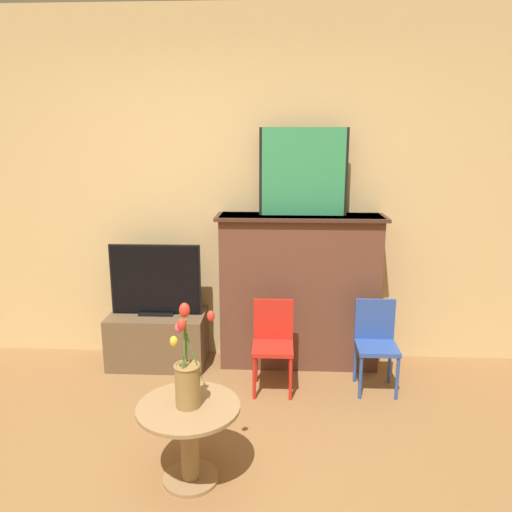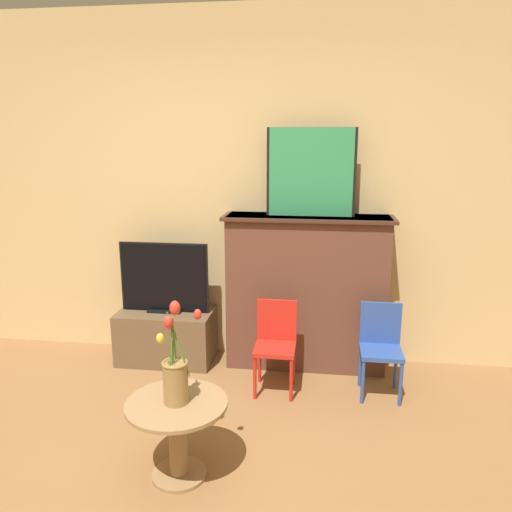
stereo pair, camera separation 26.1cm
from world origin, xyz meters
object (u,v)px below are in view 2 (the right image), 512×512
chair_blue (381,343)px  vase_tulips (175,372)px  tv_monitor (164,279)px  chair_red (276,340)px  painting (311,172)px

chair_blue → vase_tulips: vase_tulips is taller
tv_monitor → chair_blue: tv_monitor is taller
vase_tulips → tv_monitor: bearing=110.0°
chair_blue → vase_tulips: 1.57m
tv_monitor → chair_red: 1.02m
chair_red → tv_monitor: bearing=158.9°
painting → chair_blue: bearing=-36.3°
painting → tv_monitor: (-1.12, -0.07, -0.82)m
tv_monitor → chair_blue: (1.63, -0.31, -0.32)m
painting → vase_tulips: size_ratio=1.28×
painting → vase_tulips: painting is taller
chair_red → chair_blue: bearing=3.2°
tv_monitor → chair_blue: 1.69m
tv_monitor → chair_blue: size_ratio=1.10×
chair_red → chair_blue: same height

